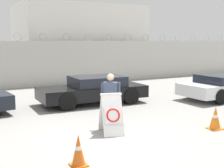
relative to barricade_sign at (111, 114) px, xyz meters
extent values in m
plane|color=gray|center=(-0.32, -0.75, -0.59)|extent=(90.00, 90.00, 0.00)
cube|color=beige|center=(-0.32, 10.40, 0.74)|extent=(36.00, 0.30, 2.67)
torus|color=gray|center=(-0.32, 10.40, 2.30)|extent=(0.47, 0.03, 0.47)
torus|color=gray|center=(1.14, 10.40, 2.30)|extent=(0.47, 0.03, 0.47)
torus|color=gray|center=(2.61, 10.40, 2.30)|extent=(0.47, 0.03, 0.47)
torus|color=gray|center=(4.08, 10.40, 2.30)|extent=(0.47, 0.03, 0.47)
torus|color=gray|center=(5.54, 10.40, 2.30)|extent=(0.47, 0.03, 0.47)
torus|color=gray|center=(7.01, 10.40, 2.30)|extent=(0.47, 0.03, 0.47)
torus|color=gray|center=(8.48, 10.40, 2.30)|extent=(0.47, 0.03, 0.47)
torus|color=gray|center=(9.94, 10.40, 2.30)|extent=(0.47, 0.03, 0.47)
torus|color=gray|center=(11.41, 10.40, 2.30)|extent=(0.47, 0.03, 0.47)
torus|color=gray|center=(12.88, 10.40, 2.30)|extent=(0.47, 0.03, 0.47)
torus|color=gray|center=(14.34, 10.40, 2.30)|extent=(0.47, 0.03, 0.47)
torus|color=gray|center=(15.81, 10.40, 2.30)|extent=(0.47, 0.03, 0.47)
cube|color=silver|center=(5.00, 13.93, 2.01)|extent=(8.88, 5.22, 5.20)
cube|color=white|center=(-0.04, -0.15, -0.02)|extent=(0.69, 0.58, 1.15)
cube|color=white|center=(0.07, 0.25, -0.02)|extent=(0.69, 0.58, 1.15)
cube|color=white|center=(0.01, 0.05, 0.57)|extent=(0.63, 0.22, 0.05)
cube|color=white|center=(-0.05, -0.19, 0.00)|extent=(0.54, 0.31, 0.48)
torus|color=red|center=(-0.05, -0.20, 0.00)|extent=(0.44, 0.28, 0.40)
cylinder|color=#514C42|center=(0.33, 0.48, -0.18)|extent=(0.15, 0.15, 0.81)
cylinder|color=#514C42|center=(0.18, 0.57, -0.18)|extent=(0.15, 0.15, 0.81)
cube|color=#384256|center=(0.26, 0.52, 0.54)|extent=(0.48, 0.41, 0.63)
sphere|color=#DBB293|center=(0.26, 0.52, 1.00)|extent=(0.22, 0.22, 0.22)
cylinder|color=#384256|center=(0.48, 0.39, 0.55)|extent=(0.09, 0.09, 0.60)
cylinder|color=#384256|center=(0.08, 0.74, 0.52)|extent=(0.25, 0.33, 0.58)
cube|color=orange|center=(-1.77, -1.73, -0.58)|extent=(0.35, 0.35, 0.03)
cone|color=orange|center=(-1.77, -1.73, -0.23)|extent=(0.30, 0.30, 0.67)
cylinder|color=white|center=(-1.77, -1.73, -0.19)|extent=(0.15, 0.15, 0.09)
cube|color=orange|center=(3.01, -1.14, -0.58)|extent=(0.41, 0.41, 0.03)
cone|color=orange|center=(3.01, -1.14, -0.23)|extent=(0.35, 0.35, 0.67)
cylinder|color=white|center=(3.01, -1.14, -0.19)|extent=(0.17, 0.17, 0.09)
cylinder|color=black|center=(-0.06, 3.41, -0.24)|extent=(0.72, 0.23, 0.71)
cylinder|color=black|center=(0.02, 5.16, -0.24)|extent=(0.72, 0.23, 0.71)
cylinder|color=black|center=(2.75, 3.28, -0.24)|extent=(0.72, 0.23, 0.71)
cylinder|color=black|center=(2.83, 5.04, -0.24)|extent=(0.72, 0.23, 0.71)
cube|color=black|center=(1.39, 4.22, -0.09)|extent=(4.62, 2.08, 0.51)
cube|color=black|center=(1.61, 4.21, 0.38)|extent=(2.25, 1.78, 0.42)
cylinder|color=black|center=(6.03, 3.20, -0.26)|extent=(0.66, 0.21, 0.66)
cylinder|color=black|center=(6.05, 1.41, -0.26)|extent=(0.66, 0.21, 0.66)
cube|color=black|center=(7.27, 2.32, 0.35)|extent=(2.29, 1.74, 0.36)
camera|label=1|loc=(-4.27, -7.75, 2.12)|focal=50.00mm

